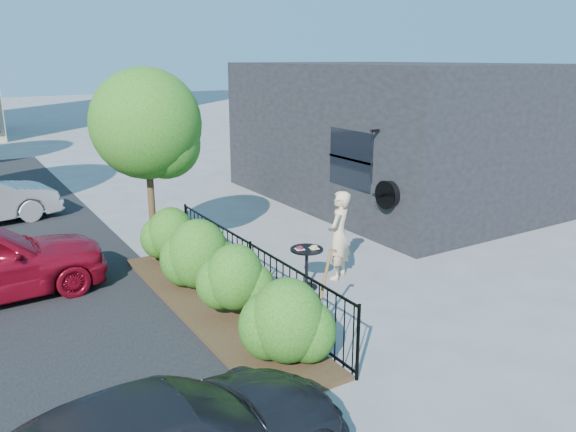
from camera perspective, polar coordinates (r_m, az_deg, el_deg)
ground at (r=10.82m, az=3.32°, el=-6.82°), size 120.00×120.00×0.00m
shop_building at (r=17.08m, az=10.03°, el=8.32°), size 6.22×9.00×4.00m
fence at (r=9.89m, az=-3.81°, el=-5.58°), size 0.05×6.05×1.10m
planting_bed at (r=9.81m, az=-7.42°, el=-9.16°), size 1.30×6.00×0.08m
shrubs at (r=9.68m, az=-7.26°, el=-5.27°), size 1.10×5.60×1.24m
patio_tree at (r=11.56m, az=-13.80°, el=8.43°), size 2.20×2.20×3.94m
cafe_table at (r=10.41m, az=1.91°, el=-4.57°), size 0.62×0.62×0.83m
woman at (r=10.83m, az=5.18°, el=-1.96°), size 0.76×0.70×1.74m
shovel at (r=8.58m, az=3.26°, el=-8.53°), size 0.48×0.19×1.43m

